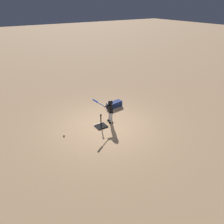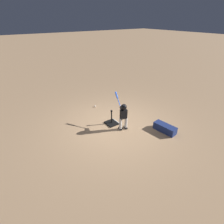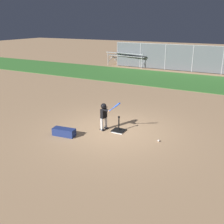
{
  "view_description": "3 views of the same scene",
  "coord_description": "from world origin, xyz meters",
  "px_view_note": "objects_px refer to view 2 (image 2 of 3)",
  "views": [
    {
      "loc": [
        4.29,
        7.17,
        4.97
      ],
      "look_at": [
        -0.39,
        0.04,
        0.56
      ],
      "focal_mm": 35.0,
      "sensor_mm": 36.0,
      "label": 1
    },
    {
      "loc": [
        -4.71,
        3.42,
        3.79
      ],
      "look_at": [
        0.1,
        0.06,
        0.57
      ],
      "focal_mm": 28.0,
      "sensor_mm": 36.0,
      "label": 2
    },
    {
      "loc": [
        4.27,
        -8.25,
        3.97
      ],
      "look_at": [
        -0.16,
        0.1,
        0.69
      ],
      "focal_mm": 42.0,
      "sensor_mm": 36.0,
      "label": 3
    }
  ],
  "objects_px": {
    "equipment_bag": "(165,128)",
    "batting_tee": "(112,122)",
    "batter_child": "(123,113)",
    "baseball": "(95,106)"
  },
  "relations": [
    {
      "from": "equipment_bag",
      "to": "batting_tee",
      "type": "bearing_deg",
      "value": 32.47
    },
    {
      "from": "batter_child",
      "to": "baseball",
      "type": "height_order",
      "value": "batter_child"
    },
    {
      "from": "baseball",
      "to": "equipment_bag",
      "type": "bearing_deg",
      "value": -160.73
    },
    {
      "from": "batter_child",
      "to": "baseball",
      "type": "distance_m",
      "value": 2.28
    },
    {
      "from": "batting_tee",
      "to": "equipment_bag",
      "type": "height_order",
      "value": "batting_tee"
    },
    {
      "from": "batting_tee",
      "to": "equipment_bag",
      "type": "bearing_deg",
      "value": -140.15
    },
    {
      "from": "batter_child",
      "to": "baseball",
      "type": "bearing_deg",
      "value": -1.28
    },
    {
      "from": "batter_child",
      "to": "equipment_bag",
      "type": "height_order",
      "value": "batter_child"
    },
    {
      "from": "batter_child",
      "to": "equipment_bag",
      "type": "distance_m",
      "value": 1.66
    },
    {
      "from": "batter_child",
      "to": "batting_tee",
      "type": "bearing_deg",
      "value": 14.69
    }
  ]
}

